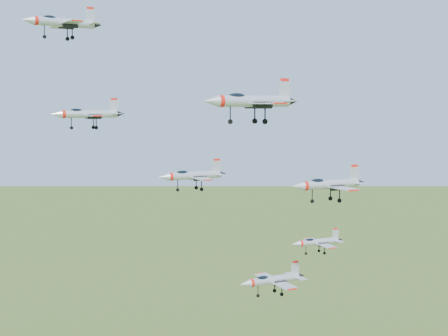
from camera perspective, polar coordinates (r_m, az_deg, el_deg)
jet_lead at (r=95.86m, az=-14.60°, el=12.78°), size 11.97×9.81×3.21m
jet_left_high at (r=91.51m, az=-12.38°, el=4.87°), size 10.67×8.92×2.85m
jet_right_high at (r=78.75m, az=2.49°, el=6.15°), size 13.82×11.44×3.69m
jet_left_low at (r=104.75m, az=-2.91°, el=-0.67°), size 12.46×10.36×3.33m
jet_right_low at (r=95.46m, az=9.51°, el=-1.46°), size 13.14×10.96×3.51m
jet_trail at (r=105.49m, az=4.42°, el=-10.15°), size 12.60×10.45×3.37m
jet_extra at (r=129.19m, az=8.51°, el=-6.69°), size 11.89×9.98×3.19m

